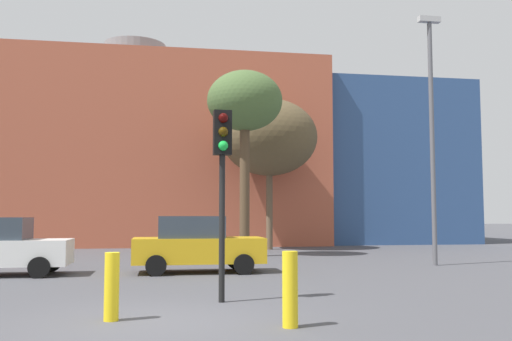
# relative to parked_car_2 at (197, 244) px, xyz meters

# --- Properties ---
(ground_plane) EXTENTS (200.00, 200.00, 0.00)m
(ground_plane) POSITION_rel_parked_car_2_xyz_m (-1.14, -7.73, -0.84)
(ground_plane) COLOR #47474C
(building_backdrop) EXTENTS (41.77, 13.36, 12.87)m
(building_backdrop) POSITION_rel_parked_car_2_xyz_m (-2.87, 19.90, 4.45)
(building_backdrop) COLOR #B2563D
(building_backdrop) RESTS_ON ground_plane
(parked_car_2) EXTENTS (3.90, 1.91, 1.69)m
(parked_car_2) POSITION_rel_parked_car_2_xyz_m (0.00, 0.00, 0.00)
(parked_car_2) COLOR gold
(parked_car_2) RESTS_ON ground_plane
(traffic_light_island) EXTENTS (0.37, 0.37, 3.82)m
(traffic_light_island) POSITION_rel_parked_car_2_xyz_m (0.12, -5.96, 1.97)
(traffic_light_island) COLOR black
(traffic_light_island) RESTS_ON ground_plane
(bare_tree_1) EXTENTS (4.92, 4.92, 7.68)m
(bare_tree_1) POSITION_rel_parked_car_2_xyz_m (4.37, 11.01, 4.85)
(bare_tree_1) COLOR brown
(bare_tree_1) RESTS_ON ground_plane
(bare_tree_2) EXTENTS (3.21, 3.21, 7.87)m
(bare_tree_2) POSITION_rel_parked_car_2_xyz_m (2.39, 6.26, 5.61)
(bare_tree_2) COLOR brown
(bare_tree_2) RESTS_ON ground_plane
(bollard_yellow_0) EXTENTS (0.24, 0.24, 1.10)m
(bollard_yellow_0) POSITION_rel_parked_car_2_xyz_m (-1.86, -7.60, -0.29)
(bollard_yellow_0) COLOR yellow
(bollard_yellow_0) RESTS_ON ground_plane
(bollard_yellow_1) EXTENTS (0.24, 0.24, 1.16)m
(bollard_yellow_1) POSITION_rel_parked_car_2_xyz_m (0.89, -8.63, -0.26)
(bollard_yellow_1) COLOR yellow
(bollard_yellow_1) RESTS_ON ground_plane
(street_lamp) EXTENTS (0.80, 0.24, 8.76)m
(street_lamp) POSITION_rel_parked_car_2_xyz_m (8.25, 1.07, 4.07)
(street_lamp) COLOR #59595E
(street_lamp) RESTS_ON ground_plane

